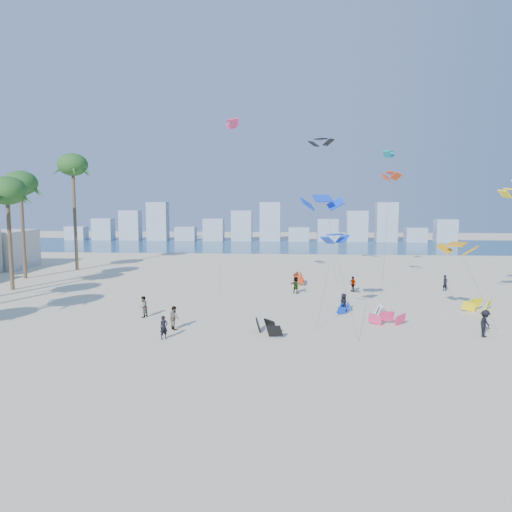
{
  "coord_description": "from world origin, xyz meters",
  "views": [
    {
      "loc": [
        5.86,
        -24.27,
        9.28
      ],
      "look_at": [
        3.0,
        16.0,
        4.5
      ],
      "focal_mm": 34.4,
      "sensor_mm": 36.0,
      "label": 1
    }
  ],
  "objects": [
    {
      "name": "kitesurfer_near",
      "position": [
        -2.46,
        6.79,
        0.78
      ],
      "size": [
        0.67,
        0.67,
        1.57
      ],
      "primitive_type": "imported",
      "rotation": [
        0.0,
        0.0,
        0.76
      ],
      "color": "black",
      "rests_on": "ground"
    },
    {
      "name": "ground",
      "position": [
        0.0,
        0.0,
        0.0
      ],
      "size": [
        220.0,
        220.0,
        0.0
      ],
      "primitive_type": "plane",
      "color": "beige",
      "rests_on": "ground"
    },
    {
      "name": "kitesurfer_mid",
      "position": [
        -2.35,
        9.26,
        0.84
      ],
      "size": [
        0.99,
        1.03,
        1.67
      ],
      "primitive_type": "imported",
      "rotation": [
        0.0,
        0.0,
        2.19
      ],
      "color": "gray",
      "rests_on": "ground"
    },
    {
      "name": "kitesurfers_far",
      "position": [
        10.27,
        16.47,
        0.84
      ],
      "size": [
        27.75,
        17.6,
        1.85
      ],
      "color": "black",
      "rests_on": "ground"
    },
    {
      "name": "distant_skyline",
      "position": [
        -1.19,
        82.0,
        3.09
      ],
      "size": [
        85.0,
        3.0,
        8.4
      ],
      "color": "#9EADBF",
      "rests_on": "ground"
    },
    {
      "name": "flying_kites",
      "position": [
        13.12,
        21.38,
        11.55
      ],
      "size": [
        28.12,
        28.51,
        17.29
      ],
      "color": "#0D3BE5",
      "rests_on": "ground"
    },
    {
      "name": "grounded_kites",
      "position": [
        11.07,
        17.8,
        0.46
      ],
      "size": [
        19.64,
        23.56,
        1.08
      ],
      "color": "black",
      "rests_on": "ground"
    },
    {
      "name": "ocean",
      "position": [
        0.0,
        72.0,
        0.01
      ],
      "size": [
        220.0,
        220.0,
        0.0
      ],
      "primitive_type": "plane",
      "color": "navy",
      "rests_on": "ground"
    }
  ]
}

